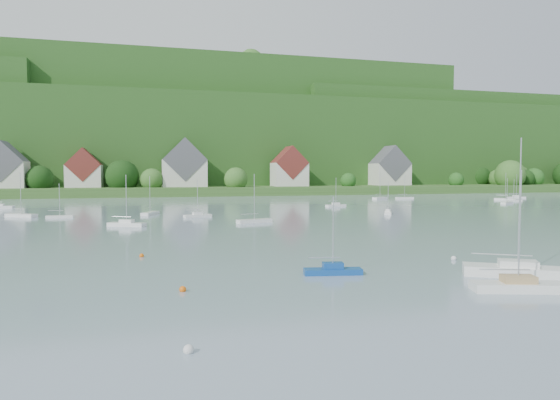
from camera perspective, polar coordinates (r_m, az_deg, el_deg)
The scene contains 15 objects.
far_shore_strip at distance 198.51m, azimuth -12.66°, elevation 1.17°, with size 600.00×60.00×3.00m, color #325520.
forested_ridge at distance 267.34m, azimuth -13.19°, elevation 6.24°, with size 620.00×181.22×69.89m.
village_building_0 at distance 191.27m, azimuth -29.26°, elevation 3.17°, with size 14.00×10.40×16.00m.
village_building_1 at distance 188.61m, azimuth -21.72°, elevation 3.12°, with size 12.00×9.36×14.00m.
village_building_2 at distance 186.68m, azimuth -11.02°, elevation 3.75°, with size 16.00×11.44×18.00m.
village_building_3 at distance 191.57m, azimuth 1.08°, elevation 3.54°, with size 13.00×10.40×15.50m.
village_building_4 at distance 211.97m, azimuth 12.58°, elevation 3.48°, with size 15.00×10.40×16.50m.
near_sailboat_1 at distance 40.41m, azimuth 6.13°, elevation -8.00°, with size 4.83×2.11×6.31m.
near_sailboat_2 at distance 38.26m, azimuth 25.83°, elevation -8.85°, with size 6.47×3.49×8.41m.
near_sailboat_4 at distance 43.49m, azimuth 25.79°, elevation -7.32°, with size 8.09×6.15×10.93m.
mooring_buoy_0 at distance 35.30m, azimuth -11.18°, elevation -10.33°, with size 0.49×0.49×0.49m, color orange.
mooring_buoy_1 at distance 23.87m, azimuth -10.53°, elevation -16.99°, with size 0.51×0.51×0.51m, color silver.
mooring_buoy_3 at distance 50.16m, azimuth -15.71°, elevation -6.36°, with size 0.45×0.45×0.45m, color orange.
mooring_buoy_4 at distance 49.49m, azimuth 19.44°, elevation -6.55°, with size 0.50×0.50×0.50m, color silver.
far_sailboat_cluster at distance 116.63m, azimuth -8.67°, elevation -0.71°, with size 193.18×69.14×8.71m.
Camera 1 is at (-7.41, 1.75, 8.21)m, focal length 31.62 mm.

